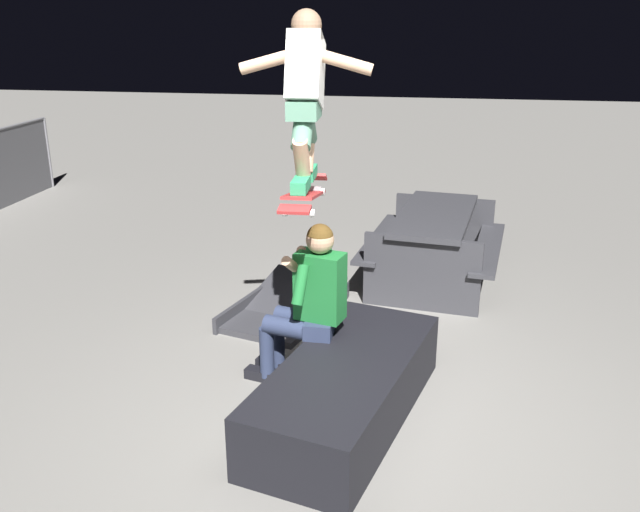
{
  "coord_description": "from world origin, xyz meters",
  "views": [
    {
      "loc": [
        -3.93,
        -0.53,
        2.63
      ],
      "look_at": [
        0.49,
        0.23,
        1.04
      ],
      "focal_mm": 37.94,
      "sensor_mm": 36.0,
      "label": 1
    }
  ],
  "objects_px": {
    "person_sitting_on_ledge": "(307,298)",
    "picnic_table_back": "(434,236)",
    "skateboard": "(305,195)",
    "kicker_ramp": "(285,309)",
    "ledge_box_main": "(347,389)",
    "skater_airborne": "(305,90)"
  },
  "relations": [
    {
      "from": "person_sitting_on_ledge",
      "to": "picnic_table_back",
      "type": "distance_m",
      "value": 2.47
    },
    {
      "from": "skater_airborne",
      "to": "person_sitting_on_ledge",
      "type": "bearing_deg",
      "value": -15.9
    },
    {
      "from": "ledge_box_main",
      "to": "picnic_table_back",
      "type": "distance_m",
      "value": 2.78
    },
    {
      "from": "person_sitting_on_ledge",
      "to": "skateboard",
      "type": "bearing_deg",
      "value": -179.03
    },
    {
      "from": "skateboard",
      "to": "kicker_ramp",
      "type": "bearing_deg",
      "value": 19.29
    },
    {
      "from": "person_sitting_on_ledge",
      "to": "skateboard",
      "type": "xyz_separation_m",
      "value": [
        -0.06,
        -0.0,
        0.79
      ]
    },
    {
      "from": "skateboard",
      "to": "picnic_table_back",
      "type": "height_order",
      "value": "skateboard"
    },
    {
      "from": "skateboard",
      "to": "picnic_table_back",
      "type": "bearing_deg",
      "value": -20.81
    },
    {
      "from": "ledge_box_main",
      "to": "skater_airborne",
      "type": "height_order",
      "value": "skater_airborne"
    },
    {
      "from": "kicker_ramp",
      "to": "picnic_table_back",
      "type": "height_order",
      "value": "picnic_table_back"
    },
    {
      "from": "ledge_box_main",
      "to": "person_sitting_on_ledge",
      "type": "height_order",
      "value": "person_sitting_on_ledge"
    },
    {
      "from": "ledge_box_main",
      "to": "person_sitting_on_ledge",
      "type": "relative_size",
      "value": 1.47
    },
    {
      "from": "skateboard",
      "to": "picnic_table_back",
      "type": "xyz_separation_m",
      "value": [
        2.36,
        -0.9,
        -0.99
      ]
    },
    {
      "from": "skateboard",
      "to": "kicker_ramp",
      "type": "height_order",
      "value": "skateboard"
    },
    {
      "from": "picnic_table_back",
      "to": "person_sitting_on_ledge",
      "type": "bearing_deg",
      "value": 158.64
    },
    {
      "from": "skater_airborne",
      "to": "kicker_ramp",
      "type": "bearing_deg",
      "value": 20.0
    },
    {
      "from": "kicker_ramp",
      "to": "picnic_table_back",
      "type": "relative_size",
      "value": 0.74
    },
    {
      "from": "person_sitting_on_ledge",
      "to": "picnic_table_back",
      "type": "height_order",
      "value": "person_sitting_on_ledge"
    },
    {
      "from": "skateboard",
      "to": "skater_airborne",
      "type": "xyz_separation_m",
      "value": [
        0.06,
        0.0,
        0.69
      ]
    },
    {
      "from": "skater_airborne",
      "to": "kicker_ramp",
      "type": "distance_m",
      "value": 2.48
    },
    {
      "from": "person_sitting_on_ledge",
      "to": "skater_airborne",
      "type": "height_order",
      "value": "skater_airborne"
    },
    {
      "from": "picnic_table_back",
      "to": "kicker_ramp",
      "type": "bearing_deg",
      "value": 129.28
    }
  ]
}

